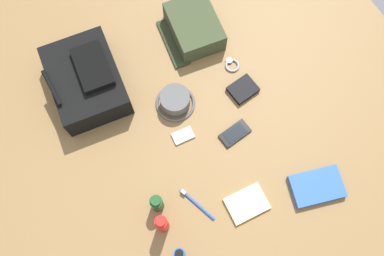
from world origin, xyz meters
name	(u,v)px	position (x,y,z in m)	size (l,w,h in m)	color
ground_plane	(192,132)	(0.00, 0.00, -0.01)	(2.64, 2.02, 0.02)	olive
backpack	(87,80)	(0.38, 0.27, 0.07)	(0.39, 0.31, 0.16)	black
toiletry_pouch	(193,27)	(0.39, -0.23, 0.05)	(0.28, 0.27, 0.10)	#384228
bucket_hat	(176,100)	(0.14, 0.00, 0.03)	(0.16, 0.16, 0.07)	#575757
deodorant_spray	(180,254)	(-0.39, 0.28, 0.07)	(0.04, 0.04, 0.14)	blue
sunscreen_spray	(162,224)	(-0.27, 0.28, 0.08)	(0.05, 0.05, 0.17)	red
shampoo_bottle	(157,203)	(-0.20, 0.26, 0.06)	(0.05, 0.05, 0.13)	#19471E
paperback_novel	(317,187)	(-0.44, -0.30, 0.01)	(0.18, 0.22, 0.03)	blue
cell_phone	(235,133)	(-0.10, -0.14, 0.01)	(0.08, 0.13, 0.01)	black
media_player	(183,135)	(0.00, 0.04, 0.01)	(0.06, 0.09, 0.01)	#B7B7BC
wristwatch	(232,65)	(0.17, -0.29, 0.01)	(0.07, 0.06, 0.01)	#99999E
toothbrush	(195,203)	(-0.26, 0.13, 0.01)	(0.16, 0.06, 0.02)	blue
wallet	(243,89)	(0.05, -0.27, 0.01)	(0.09, 0.11, 0.02)	black
notepad	(247,204)	(-0.36, -0.04, 0.01)	(0.11, 0.15, 0.02)	beige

